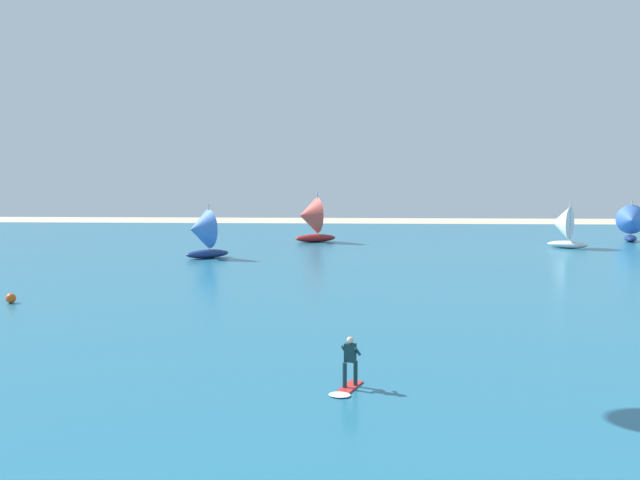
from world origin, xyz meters
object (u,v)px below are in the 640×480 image
at_px(sailboat_mid_right, 562,227).
at_px(marker_buoy, 11,298).
at_px(kitesurfer, 348,371).
at_px(sailboat_near_shore, 631,223).
at_px(sailboat_trailing, 201,233).
at_px(sailboat_far_left, 310,219).

xyz_separation_m(sailboat_mid_right, marker_buoy, (-38.27, -31.91, -1.79)).
distance_m(kitesurfer, sailboat_mid_right, 50.42).
relative_size(sailboat_near_shore, sailboat_trailing, 0.95).
height_order(sailboat_near_shore, sailboat_trailing, sailboat_trailing).
xyz_separation_m(kitesurfer, marker_buoy, (-18.44, 14.43, -0.34)).
height_order(sailboat_far_left, marker_buoy, sailboat_far_left).
distance_m(sailboat_near_shore, sailboat_trailing, 45.27).
xyz_separation_m(sailboat_near_shore, marker_buoy, (-47.34, -38.74, -1.72)).
relative_size(kitesurfer, sailboat_far_left, 0.39).
relative_size(sailboat_near_shore, marker_buoy, 8.12).
bearing_deg(sailboat_mid_right, marker_buoy, -140.18).
relative_size(sailboat_far_left, marker_buoy, 9.81).
distance_m(sailboat_trailing, marker_buoy, 21.99).
bearing_deg(marker_buoy, sailboat_trailing, 75.14).
bearing_deg(sailboat_near_shore, kitesurfer, -118.53).
bearing_deg(sailboat_mid_right, kitesurfer, -113.18).
height_order(kitesurfer, sailboat_far_left, sailboat_far_left).
bearing_deg(kitesurfer, sailboat_near_shore, 61.47).
height_order(sailboat_near_shore, sailboat_far_left, sailboat_far_left).
height_order(sailboat_near_shore, marker_buoy, sailboat_near_shore).
height_order(kitesurfer, sailboat_mid_right, sailboat_mid_right).
bearing_deg(marker_buoy, kitesurfer, -38.05).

